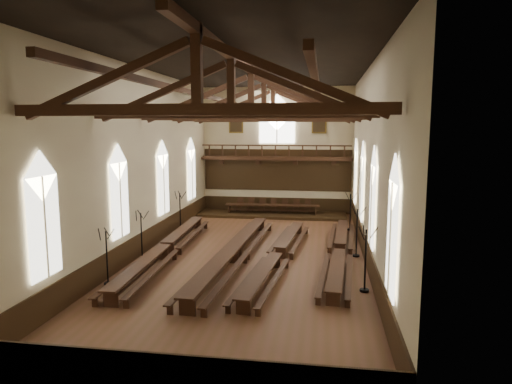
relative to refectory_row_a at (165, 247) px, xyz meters
The scene contains 21 objects.
ground 4.61m from the refectory_row_a, ahead, with size 26.00×26.00×0.00m, color brown.
room_walls 7.48m from the refectory_row_a, ahead, with size 26.00×26.00×26.00m.
wainscot_band 4.58m from the refectory_row_a, ahead, with size 12.00×26.00×1.20m.
side_windows 5.58m from the refectory_row_a, ahead, with size 11.85×19.80×4.50m.
end_window 15.84m from the refectory_row_a, 71.67° to the left, with size 2.80×0.12×3.80m.
minstrels_gallery 14.54m from the refectory_row_a, 71.37° to the left, with size 11.80×1.24×3.70m.
portraits 15.79m from the refectory_row_a, 71.67° to the left, with size 7.75×0.09×1.45m.
roof_trusses 8.93m from the refectory_row_a, ahead, with size 11.70×25.70×2.80m.
refectory_row_a is the anchor object (origin of this frame).
refectory_row_b 3.77m from the refectory_row_a, ahead, with size 1.96×14.87×0.79m.
refectory_row_c 6.07m from the refectory_row_a, ahead, with size 1.99×13.97×0.69m.
refectory_row_d 9.25m from the refectory_row_a, ahead, with size 1.81×13.83×0.68m.
dais 12.91m from the refectory_row_a, 70.32° to the left, with size 11.40×3.03×0.20m, color black.
high_table 12.90m from the refectory_row_a, 70.32° to the left, with size 7.34×1.11×0.69m.
high_chairs 13.59m from the refectory_row_a, 71.35° to the left, with size 5.90×0.50×1.07m.
candelabrum_left_near 4.61m from the refectory_row_a, 102.93° to the right, with size 0.75×0.76×2.55m.
candelabrum_left_mid 1.25m from the refectory_row_a, 147.61° to the right, with size 0.70×0.81×2.63m.
candelabrum_left_far 5.89m from the refectory_row_a, 100.10° to the left, with size 0.79×0.82×2.73m.
candelabrum_right_near 10.73m from the refectory_row_a, 20.22° to the right, with size 0.83×0.85×2.84m.
candelabrum_right_mid 10.20m from the refectory_row_a, ahead, with size 0.76×0.84×2.74m.
candelabrum_right_far 12.83m from the refectory_row_a, 38.27° to the left, with size 0.78×0.73×2.58m.
Camera 1 is at (3.77, -23.35, 6.90)m, focal length 32.00 mm.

